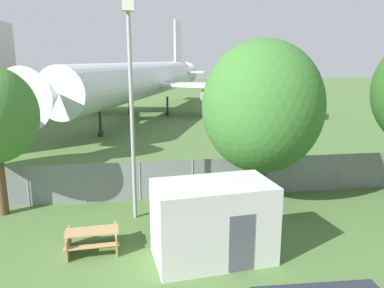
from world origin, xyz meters
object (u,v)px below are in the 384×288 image
(portable_cabin, at_px, (213,221))
(picnic_bench_near_cabin, at_px, (92,238))
(tree_far_right, at_px, (262,107))
(airplane, at_px, (144,80))

(portable_cabin, xyz_separation_m, picnic_bench_near_cabin, (-4.12, 1.09, -0.86))
(portable_cabin, relative_size, picnic_bench_near_cabin, 2.15)
(portable_cabin, xyz_separation_m, tree_far_right, (3.13, 4.58, 3.22))
(portable_cabin, height_order, tree_far_right, tree_far_right)
(airplane, bearing_deg, tree_far_right, 29.87)
(tree_far_right, bearing_deg, portable_cabin, -124.33)
(portable_cabin, relative_size, tree_far_right, 0.55)
(airplane, distance_m, picnic_bench_near_cabin, 31.93)
(picnic_bench_near_cabin, height_order, tree_far_right, tree_far_right)
(tree_far_right, bearing_deg, picnic_bench_near_cabin, -154.27)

